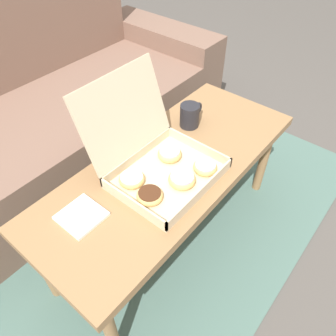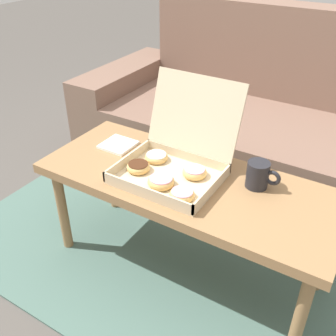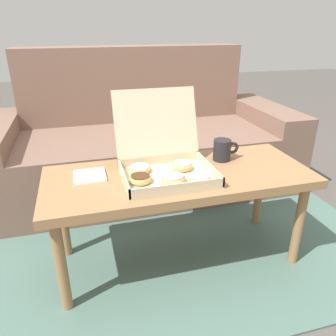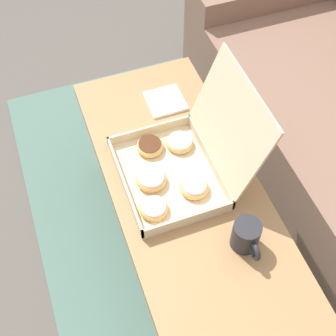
{
  "view_description": "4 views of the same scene",
  "coord_description": "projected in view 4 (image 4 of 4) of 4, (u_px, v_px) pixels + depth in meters",
  "views": [
    {
      "loc": [
        -0.72,
        -0.63,
        1.36
      ],
      "look_at": [
        -0.06,
        -0.09,
        0.53
      ],
      "focal_mm": 35.0,
      "sensor_mm": 36.0,
      "label": 1
    },
    {
      "loc": [
        0.6,
        -1.16,
        1.33
      ],
      "look_at": [
        -0.06,
        -0.09,
        0.53
      ],
      "focal_mm": 42.0,
      "sensor_mm": 36.0,
      "label": 2
    },
    {
      "loc": [
        -0.4,
        -1.31,
        1.09
      ],
      "look_at": [
        -0.06,
        -0.09,
        0.53
      ],
      "focal_mm": 35.0,
      "sensor_mm": 36.0,
      "label": 3
    },
    {
      "loc": [
        0.77,
        -0.39,
        1.77
      ],
      "look_at": [
        -0.06,
        -0.09,
        0.53
      ],
      "focal_mm": 50.0,
      "sensor_mm": 36.0,
      "label": 4
    }
  ],
  "objects": [
    {
      "name": "ground_plane",
      "position": [
        193.0,
        248.0,
        1.94
      ],
      "size": [
        12.0,
        12.0,
        0.0
      ],
      "primitive_type": "plane",
      "color": "#514C47"
    },
    {
      "name": "area_rug",
      "position": [
        259.0,
        226.0,
        1.99
      ],
      "size": [
        2.2,
        1.8,
        0.01
      ],
      "primitive_type": "cube",
      "color": "#4C6B60",
      "rests_on": "ground_plane"
    },
    {
      "name": "coffee_table",
      "position": [
        185.0,
        197.0,
        1.58
      ],
      "size": [
        1.19,
        0.48,
        0.48
      ],
      "color": "#997047",
      "rests_on": "ground_plane"
    },
    {
      "name": "pastry_box",
      "position": [
        180.0,
        162.0,
        1.53
      ],
      "size": [
        0.39,
        0.41,
        0.34
      ],
      "color": "beige",
      "rests_on": "coffee_table"
    },
    {
      "name": "coffee_mug",
      "position": [
        246.0,
        236.0,
        1.38
      ],
      "size": [
        0.13,
        0.08,
        0.1
      ],
      "color": "#232328",
      "rests_on": "coffee_table"
    },
    {
      "name": "napkin_stack",
      "position": [
        165.0,
        101.0,
        1.76
      ],
      "size": [
        0.14,
        0.14,
        0.01
      ],
      "color": "white",
      "rests_on": "coffee_table"
    }
  ]
}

